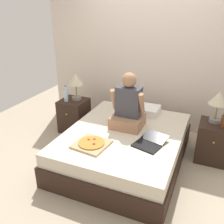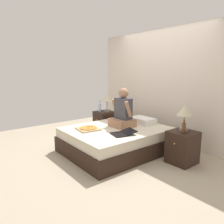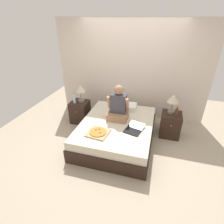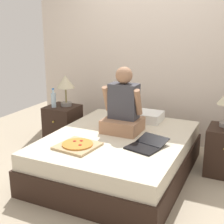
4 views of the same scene
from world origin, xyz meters
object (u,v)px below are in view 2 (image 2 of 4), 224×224
water_bottle (100,107)px  pizza_box (88,128)px  laptop (122,133)px  nightstand_right (182,147)px  lamp_on_right_nightstand (185,112)px  person_seated (123,113)px  nightstand_left (105,122)px  lamp_on_left_nightstand (107,99)px  bed (116,140)px  beer_bottle (184,128)px

water_bottle → pizza_box: (0.97, -0.95, -0.19)m
laptop → pizza_box: bearing=-155.7°
nightstand_right → pizza_box: size_ratio=1.29×
water_bottle → lamp_on_right_nightstand: size_ratio=0.61×
person_seated → laptop: bearing=-41.7°
nightstand_left → lamp_on_left_nightstand: size_ratio=1.27×
lamp_on_right_nightstand → laptop: lamp_on_right_nightstand is taller
nightstand_left → pizza_box: bearing=-49.4°
bed → lamp_on_right_nightstand: lamp_on_right_nightstand is taller
lamp_on_left_nightstand → lamp_on_right_nightstand: 2.23m
lamp_on_left_nightstand → pizza_box: bearing=-52.0°
person_seated → laptop: (0.42, -0.38, -0.27)m
bed → person_seated: person_seated is taller
bed → laptop: size_ratio=4.05×
beer_bottle → person_seated: bearing=-167.7°
water_bottle → beer_bottle: size_ratio=1.20×
nightstand_left → water_bottle: (-0.08, -0.09, 0.40)m
bed → beer_bottle: beer_bottle is taller
pizza_box → bed: bearing=62.9°
person_seated → lamp_on_right_nightstand: bearing=20.3°
nightstand_right → person_seated: 1.32m
bed → pizza_box: (-0.25, -0.50, 0.26)m
beer_bottle → nightstand_left: bearing=177.6°
beer_bottle → laptop: bearing=-141.7°
bed → nightstand_right: bearing=25.4°
lamp_on_left_nightstand → person_seated: (1.09, -0.42, -0.13)m
lamp_on_right_nightstand → beer_bottle: lamp_on_right_nightstand is taller
bed → nightstand_left: size_ratio=3.41×
pizza_box → nightstand_left: bearing=130.6°
lamp_on_left_nightstand → pizza_box: lamp_on_left_nightstand is taller
nightstand_right → laptop: 1.08m
nightstand_right → lamp_on_right_nightstand: 0.61m
lamp_on_left_nightstand → laptop: 1.75m
nightstand_left → bed: bearing=-25.4°
bed → lamp_on_right_nightstand: 1.43m
beer_bottle → nightstand_right: bearing=125.0°
bed → lamp_on_left_nightstand: bearing=151.7°
water_bottle → nightstand_right: (2.38, 0.09, -0.40)m
bed → laptop: laptop is taller
bed → water_bottle: size_ratio=7.06×
beer_bottle → laptop: size_ratio=0.48×
water_bottle → beer_bottle: (2.45, -0.01, -0.02)m
water_bottle → laptop: (1.63, -0.66, -0.18)m
water_bottle → lamp_on_left_nightstand: bearing=49.4°
bed → lamp_on_right_nightstand: bearing=28.0°
nightstand_left → pizza_box: nightstand_left is taller
laptop → bed: bearing=153.4°
lamp_on_left_nightstand → beer_bottle: lamp_on_left_nightstand is taller
person_seated → pizza_box: 0.76m
bed → beer_bottle: (1.22, 0.45, 0.43)m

